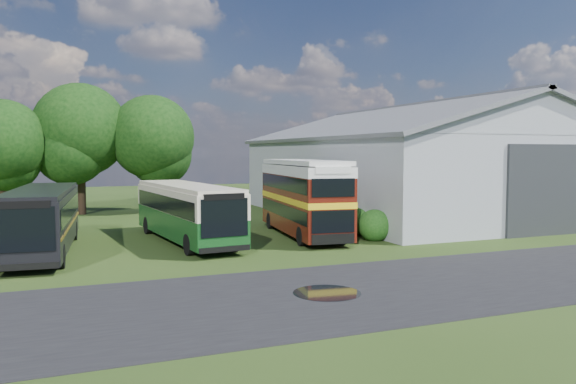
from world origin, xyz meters
name	(u,v)px	position (x,y,z in m)	size (l,w,h in m)	color
ground	(328,272)	(0.00, 0.00, 0.00)	(120.00, 120.00, 0.00)	#203410
asphalt_road	(442,282)	(3.00, -3.00, 0.00)	(60.00, 8.00, 0.02)	black
puddle	(327,294)	(-1.50, -3.00, 0.00)	(2.20, 2.20, 0.01)	black
storage_shed	(415,158)	(15.00, 15.98, 4.17)	(18.80, 24.80, 8.15)	gray
tree_left_b	(3,142)	(-13.00, 23.50, 5.25)	(5.78, 5.78, 8.16)	black
tree_mid	(80,130)	(-8.00, 24.80, 6.18)	(6.80, 6.80, 9.60)	black
tree_right_a	(152,137)	(-3.00, 23.80, 5.69)	(6.26, 6.26, 8.83)	black
shrub_front	(374,240)	(5.60, 6.00, 0.00)	(1.70, 1.70, 1.70)	#194714
shrub_mid	(355,235)	(5.60, 8.00, 0.00)	(1.60, 1.60, 1.60)	#194714
shrub_back	(339,230)	(5.60, 10.00, 0.00)	(1.80, 1.80, 1.80)	#194714
bus_green_single	(187,211)	(-3.50, 9.18, 1.56)	(3.52, 10.83, 2.93)	black
bus_maroon_double	(303,198)	(2.85, 8.91, 2.07)	(3.56, 9.85, 4.14)	black
bus_dark_single	(42,219)	(-10.21, 8.30, 1.56)	(3.35, 10.79, 2.93)	black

